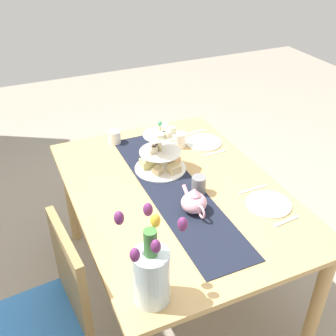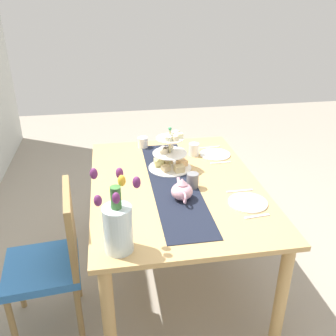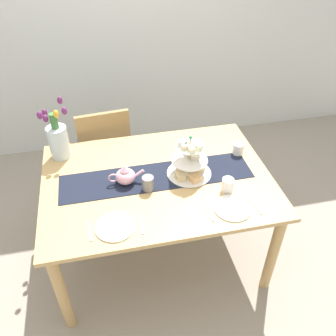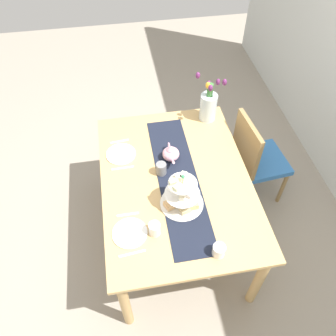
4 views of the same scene
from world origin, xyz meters
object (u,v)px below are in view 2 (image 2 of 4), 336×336
(dining_table, at_px, (175,196))
(tiered_cake_stand, at_px, (170,156))
(cream_jug, at_px, (143,143))
(knife_right, at_px, (210,147))
(teapot, at_px, (182,191))
(knife_left, at_px, (240,191))
(dinner_plate_left, at_px, (248,203))
(dinner_plate_right, at_px, (215,154))
(mug_white_text, at_px, (194,149))
(chair_left, at_px, (53,256))
(fork_left, at_px, (257,216))
(mug_grey, at_px, (193,180))
(tulip_vase, at_px, (118,224))
(fork_right, at_px, (220,163))

(dining_table, distance_m, tiered_cake_stand, 0.29)
(cream_jug, xyz_separation_m, knife_right, (-0.09, -0.53, -0.04))
(teapot, relative_size, knife_left, 1.40)
(cream_jug, xyz_separation_m, dinner_plate_left, (-0.94, -0.53, -0.04))
(dinner_plate_right, height_order, knife_right, dinner_plate_right)
(cream_jug, bearing_deg, teapot, -169.92)
(mug_white_text, bearing_deg, tiered_cake_stand, 131.89)
(chair_left, relative_size, knife_left, 5.35)
(cream_jug, bearing_deg, chair_left, 146.61)
(fork_left, distance_m, mug_white_text, 0.89)
(mug_grey, bearing_deg, tulip_vase, 138.34)
(fork_left, bearing_deg, knife_right, 0.00)
(cream_jug, bearing_deg, fork_right, -125.87)
(tiered_cake_stand, bearing_deg, fork_right, -86.16)
(cream_jug, relative_size, knife_left, 0.50)
(knife_left, height_order, mug_grey, mug_grey)
(dining_table, bearing_deg, knife_left, -114.76)
(knife_left, xyz_separation_m, dinner_plate_right, (0.56, 0.00, 0.00))
(chair_left, bearing_deg, teapot, -82.02)
(tiered_cake_stand, relative_size, cream_jug, 3.58)
(tiered_cake_stand, distance_m, cream_jug, 0.43)
(dining_table, bearing_deg, tiered_cake_stand, -0.75)
(dinner_plate_left, bearing_deg, tiered_cake_stand, 34.70)
(tiered_cake_stand, xyz_separation_m, dinner_plate_left, (-0.54, -0.37, -0.09))
(teapot, relative_size, dinner_plate_right, 1.04)
(teapot, height_order, cream_jug, teapot)
(dining_table, xyz_separation_m, tulip_vase, (-0.63, 0.39, 0.24))
(tulip_vase, relative_size, mug_white_text, 4.47)
(chair_left, xyz_separation_m, knife_right, (0.85, -1.15, 0.25))
(chair_left, height_order, cream_jug, chair_left)
(tulip_vase, distance_m, knife_right, 1.40)
(tiered_cake_stand, xyz_separation_m, teapot, (-0.43, 0.00, -0.03))
(teapot, height_order, dinner_plate_right, teapot)
(knife_left, xyz_separation_m, mug_grey, (0.10, 0.28, 0.05))
(knife_right, bearing_deg, chair_left, 126.67)
(chair_left, bearing_deg, fork_left, -97.25)
(teapot, xyz_separation_m, fork_left, (-0.25, -0.38, -0.06))
(dining_table, xyz_separation_m, dinner_plate_left, (-0.32, -0.38, 0.10))
(knife_right, height_order, mug_white_text, mug_white_text)
(dining_table, distance_m, fork_left, 0.61)
(fork_right, bearing_deg, teapot, 140.45)
(dinner_plate_left, distance_m, knife_right, 0.85)
(chair_left, relative_size, cream_jug, 10.71)
(tulip_vase, relative_size, dinner_plate_right, 1.85)
(knife_right, relative_size, mug_grey, 1.79)
(fork_right, distance_m, mug_white_text, 0.24)
(chair_left, xyz_separation_m, fork_left, (-0.15, -1.15, 0.25))
(chair_left, relative_size, mug_grey, 9.58)
(knife_left, bearing_deg, dinner_plate_left, 180.00)
(teapot, height_order, fork_left, teapot)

